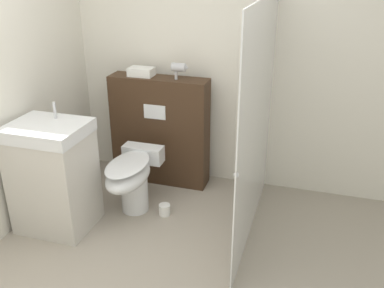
{
  "coord_description": "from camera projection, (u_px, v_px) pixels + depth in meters",
  "views": [
    {
      "loc": [
        1.08,
        -1.96,
        2.17
      ],
      "look_at": [
        0.12,
        1.19,
        0.72
      ],
      "focal_mm": 40.0,
      "sensor_mm": 36.0,
      "label": 1
    }
  ],
  "objects": [
    {
      "name": "wall_back",
      "position": [
        206.0,
        59.0,
        4.14
      ],
      "size": [
        8.0,
        0.06,
        2.5
      ],
      "color": "silver",
      "rests_on": "ground_plane"
    },
    {
      "name": "partition_panel",
      "position": [
        160.0,
        131.0,
        4.32
      ],
      "size": [
        0.98,
        0.26,
        1.1
      ],
      "color": "#3D2819",
      "rests_on": "ground_plane"
    },
    {
      "name": "shower_glass",
      "position": [
        257.0,
        125.0,
        3.33
      ],
      "size": [
        0.04,
        1.64,
        1.91
      ],
      "color": "silver",
      "rests_on": "ground_plane"
    },
    {
      "name": "toilet",
      "position": [
        132.0,
        177.0,
        3.82
      ],
      "size": [
        0.38,
        0.71,
        0.54
      ],
      "color": "white",
      "rests_on": "ground_plane"
    },
    {
      "name": "sink_vanity",
      "position": [
        54.0,
        176.0,
        3.58
      ],
      "size": [
        0.61,
        0.51,
        1.08
      ],
      "color": "beige",
      "rests_on": "ground_plane"
    },
    {
      "name": "hair_drier",
      "position": [
        179.0,
        68.0,
        3.98
      ],
      "size": [
        0.16,
        0.08,
        0.16
      ],
      "color": "#B7B7BC",
      "rests_on": "partition_panel"
    },
    {
      "name": "folded_towel",
      "position": [
        141.0,
        72.0,
        4.13
      ],
      "size": [
        0.24,
        0.16,
        0.08
      ],
      "color": "white",
      "rests_on": "partition_panel"
    },
    {
      "name": "spare_toilet_roll",
      "position": [
        165.0,
        210.0,
        3.89
      ],
      "size": [
        0.1,
        0.1,
        0.1
      ],
      "color": "white",
      "rests_on": "ground_plane"
    }
  ]
}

